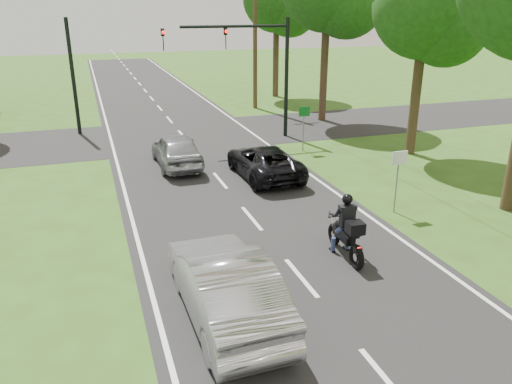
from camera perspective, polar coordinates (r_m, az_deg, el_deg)
ground at (r=12.91m, az=5.16°, el=-9.75°), size 140.00×140.00×0.00m
road at (r=21.68m, az=-5.49°, el=2.95°), size 8.00×100.00×0.01m
cross_road at (r=27.35m, az=-8.47°, el=6.49°), size 60.00×7.00×0.01m
motorcycle_rider at (r=13.76m, az=10.33°, el=-4.62°), size 0.61×2.14×1.84m
dark_suv at (r=20.10m, az=0.92°, el=3.54°), size 2.20×4.59×1.26m
silver_sedan at (r=11.03m, az=-3.54°, el=-10.51°), size 1.77×4.85×1.59m
silver_suv at (r=21.69m, az=-9.08°, el=4.80°), size 1.75×4.27×1.45m
traffic_signal at (r=25.55m, az=-0.45°, el=15.15°), size 6.38×0.44×6.00m
signal_pole_far at (r=28.38m, az=-20.17°, el=12.16°), size 0.20×0.20×6.00m
utility_pole_far at (r=33.97m, az=-0.10°, el=18.04°), size 1.60×0.28×10.00m
sign_white at (r=16.85m, az=15.99°, el=2.79°), size 0.55×0.07×2.12m
sign_green at (r=23.71m, az=5.52°, el=8.44°), size 0.55×0.07×2.12m
tree_row_c at (r=23.82m, az=19.55°, el=18.73°), size 4.80×4.65×8.76m
tree_row_e at (r=38.62m, az=2.91°, el=20.89°), size 5.28×5.12×9.61m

